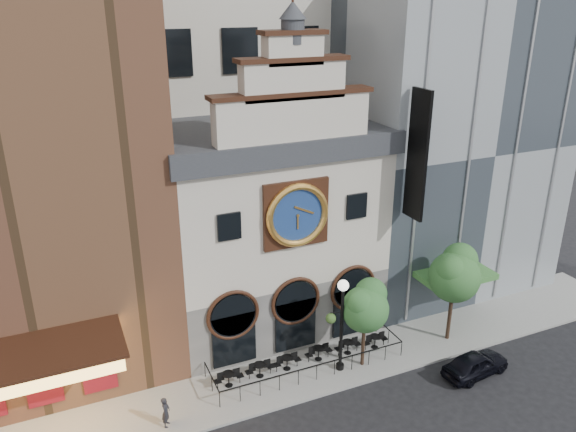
{
  "coord_description": "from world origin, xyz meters",
  "views": [
    {
      "loc": [
        -11.18,
        -20.49,
        18.99
      ],
      "look_at": [
        0.47,
        6.0,
        7.62
      ],
      "focal_mm": 35.0,
      "sensor_mm": 36.0,
      "label": 1
    }
  ],
  "objects_px": {
    "bistro_5": "(375,341)",
    "lamppost": "(342,315)",
    "bistro_0": "(229,378)",
    "tree_left": "(366,305)",
    "bistro_1": "(260,369)",
    "bistro_3": "(319,352)",
    "car_right": "(476,364)",
    "bistro_4": "(348,346)",
    "pedestrian": "(166,412)",
    "tree_right": "(455,273)",
    "bistro_2": "(287,362)"
  },
  "relations": [
    {
      "from": "bistro_0",
      "to": "car_right",
      "type": "xyz_separation_m",
      "value": [
        12.46,
        -4.21,
        0.05
      ]
    },
    {
      "from": "bistro_4",
      "to": "bistro_5",
      "type": "height_order",
      "value": "same"
    },
    {
      "from": "bistro_1",
      "to": "bistro_3",
      "type": "distance_m",
      "value": 3.52
    },
    {
      "from": "bistro_1",
      "to": "car_right",
      "type": "height_order",
      "value": "car_right"
    },
    {
      "from": "bistro_2",
      "to": "bistro_4",
      "type": "height_order",
      "value": "same"
    },
    {
      "from": "bistro_4",
      "to": "pedestrian",
      "type": "xyz_separation_m",
      "value": [
        -10.62,
        -1.6,
        0.32
      ]
    },
    {
      "from": "bistro_4",
      "to": "car_right",
      "type": "height_order",
      "value": "car_right"
    },
    {
      "from": "bistro_3",
      "to": "bistro_0",
      "type": "bearing_deg",
      "value": -178.3
    },
    {
      "from": "car_right",
      "to": "pedestrian",
      "type": "height_order",
      "value": "pedestrian"
    },
    {
      "from": "bistro_1",
      "to": "bistro_3",
      "type": "relative_size",
      "value": 1.0
    },
    {
      "from": "bistro_3",
      "to": "bistro_5",
      "type": "xyz_separation_m",
      "value": [
        3.47,
        -0.28,
        0.0
      ]
    },
    {
      "from": "bistro_2",
      "to": "tree_left",
      "type": "relative_size",
      "value": 0.32
    },
    {
      "from": "tree_left",
      "to": "tree_right",
      "type": "height_order",
      "value": "tree_right"
    },
    {
      "from": "bistro_2",
      "to": "pedestrian",
      "type": "height_order",
      "value": "pedestrian"
    },
    {
      "from": "car_right",
      "to": "lamppost",
      "type": "bearing_deg",
      "value": 57.54
    },
    {
      "from": "car_right",
      "to": "tree_right",
      "type": "xyz_separation_m",
      "value": [
        0.77,
        3.23,
        3.77
      ]
    },
    {
      "from": "tree_right",
      "to": "lamppost",
      "type": "bearing_deg",
      "value": -179.48
    },
    {
      "from": "lamppost",
      "to": "bistro_5",
      "type": "bearing_deg",
      "value": 36.58
    },
    {
      "from": "bistro_5",
      "to": "lamppost",
      "type": "height_order",
      "value": "lamppost"
    },
    {
      "from": "bistro_2",
      "to": "lamppost",
      "type": "bearing_deg",
      "value": -22.94
    },
    {
      "from": "bistro_0",
      "to": "bistro_2",
      "type": "bearing_deg",
      "value": 1.2
    },
    {
      "from": "bistro_0",
      "to": "tree_left",
      "type": "height_order",
      "value": "tree_left"
    },
    {
      "from": "car_right",
      "to": "tree_right",
      "type": "height_order",
      "value": "tree_right"
    },
    {
      "from": "bistro_3",
      "to": "lamppost",
      "type": "distance_m",
      "value": 3.19
    },
    {
      "from": "bistro_5",
      "to": "lamppost",
      "type": "distance_m",
      "value": 4.09
    },
    {
      "from": "bistro_1",
      "to": "pedestrian",
      "type": "xyz_separation_m",
      "value": [
        -5.32,
        -1.66,
        0.32
      ]
    },
    {
      "from": "bistro_4",
      "to": "bistro_5",
      "type": "bearing_deg",
      "value": -4.76
    },
    {
      "from": "bistro_3",
      "to": "bistro_4",
      "type": "distance_m",
      "value": 1.78
    },
    {
      "from": "bistro_3",
      "to": "bistro_4",
      "type": "bearing_deg",
      "value": -4.58
    },
    {
      "from": "bistro_3",
      "to": "pedestrian",
      "type": "relative_size",
      "value": 1.01
    },
    {
      "from": "car_right",
      "to": "tree_left",
      "type": "relative_size",
      "value": 0.78
    },
    {
      "from": "tree_left",
      "to": "tree_right",
      "type": "bearing_deg",
      "value": 1.69
    },
    {
      "from": "bistro_1",
      "to": "bistro_5",
      "type": "distance_m",
      "value": 6.99
    },
    {
      "from": "bistro_5",
      "to": "lamppost",
      "type": "bearing_deg",
      "value": -161.6
    },
    {
      "from": "lamppost",
      "to": "bistro_1",
      "type": "bearing_deg",
      "value": -176.79
    },
    {
      "from": "tree_left",
      "to": "bistro_1",
      "type": "bearing_deg",
      "value": 167.49
    },
    {
      "from": "tree_right",
      "to": "bistro_2",
      "type": "bearing_deg",
      "value": 173.93
    },
    {
      "from": "bistro_5",
      "to": "pedestrian",
      "type": "height_order",
      "value": "pedestrian"
    },
    {
      "from": "bistro_1",
      "to": "bistro_2",
      "type": "xyz_separation_m",
      "value": [
        1.57,
        -0.01,
        0.0
      ]
    },
    {
      "from": "bistro_2",
      "to": "bistro_3",
      "type": "bearing_deg",
      "value": 2.54
    },
    {
      "from": "bistro_1",
      "to": "lamppost",
      "type": "relative_size",
      "value": 0.29
    },
    {
      "from": "bistro_1",
      "to": "bistro_5",
      "type": "height_order",
      "value": "same"
    },
    {
      "from": "bistro_1",
      "to": "bistro_4",
      "type": "xyz_separation_m",
      "value": [
        5.29,
        -0.06,
        0.0
      ]
    },
    {
      "from": "bistro_0",
      "to": "bistro_2",
      "type": "xyz_separation_m",
      "value": [
        3.32,
        0.07,
        0.0
      ]
    },
    {
      "from": "bistro_2",
      "to": "bistro_4",
      "type": "xyz_separation_m",
      "value": [
        3.72,
        -0.06,
        0.0
      ]
    },
    {
      "from": "bistro_0",
      "to": "bistro_5",
      "type": "distance_m",
      "value": 8.74
    },
    {
      "from": "pedestrian",
      "to": "tree_right",
      "type": "height_order",
      "value": "tree_right"
    },
    {
      "from": "tree_right",
      "to": "tree_left",
      "type": "bearing_deg",
      "value": -178.31
    },
    {
      "from": "car_right",
      "to": "tree_left",
      "type": "xyz_separation_m",
      "value": [
        -5.15,
        3.06,
        3.16
      ]
    },
    {
      "from": "bistro_4",
      "to": "pedestrian",
      "type": "height_order",
      "value": "pedestrian"
    }
  ]
}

